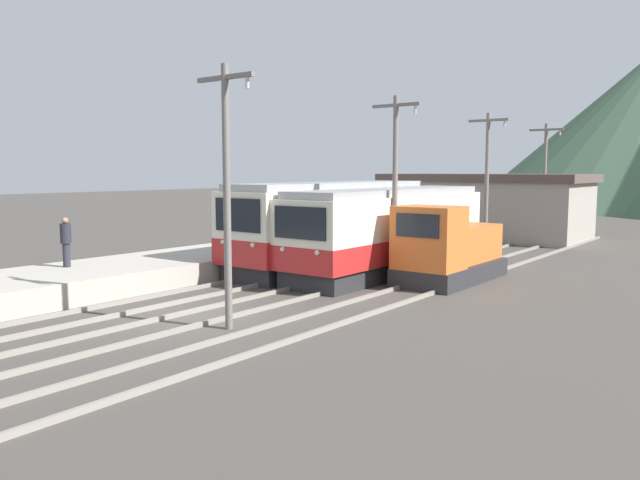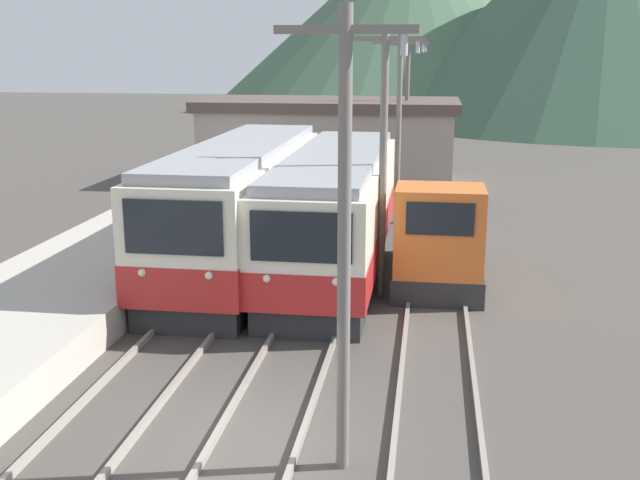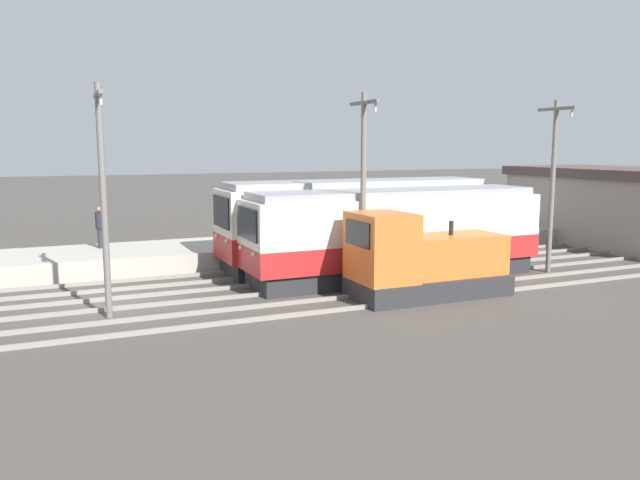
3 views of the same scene
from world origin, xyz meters
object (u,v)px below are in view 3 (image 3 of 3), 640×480
at_px(catenary_mast_near, 103,192).
at_px(person_on_platform, 100,226).
at_px(commuter_train_left, 357,227).
at_px(shunting_locomotive, 421,262).
at_px(catenary_mast_mid, 363,185).
at_px(catenary_mast_far, 553,180).
at_px(commuter_train_center, 394,237).

distance_m(catenary_mast_near, person_on_platform, 9.03).
distance_m(commuter_train_left, shunting_locomotive, 5.84).
xyz_separation_m(catenary_mast_near, catenary_mast_mid, (0.00, 8.70, 0.00)).
bearing_deg(catenary_mast_far, commuter_train_center, -103.03).
bearing_deg(catenary_mast_mid, catenary_mast_far, 90.00).
height_order(shunting_locomotive, catenary_mast_far, catenary_mast_far).
bearing_deg(catenary_mast_mid, commuter_train_center, 124.56).
bearing_deg(catenary_mast_mid, shunting_locomotive, 45.25).
distance_m(commuter_train_center, catenary_mast_mid, 3.44).
bearing_deg(catenary_mast_far, person_on_platform, -117.44).
xyz_separation_m(shunting_locomotive, catenary_mast_far, (-1.49, 7.20, 2.63)).
height_order(catenary_mast_mid, person_on_platform, catenary_mast_mid).
height_order(shunting_locomotive, person_on_platform, shunting_locomotive).
bearing_deg(catenary_mast_near, catenary_mast_mid, 90.00).
bearing_deg(shunting_locomotive, catenary_mast_mid, -134.75).
bearing_deg(person_on_platform, catenary_mast_near, -3.22).
relative_size(commuter_train_center, catenary_mast_far, 1.73).
bearing_deg(catenary_mast_far, catenary_mast_near, -90.00).
height_order(commuter_train_center, shunting_locomotive, commuter_train_center).
xyz_separation_m(commuter_train_center, catenary_mast_far, (1.51, 6.52, 2.19)).
height_order(commuter_train_center, catenary_mast_near, catenary_mast_near).
relative_size(catenary_mast_near, catenary_mast_mid, 1.00).
height_order(commuter_train_left, person_on_platform, commuter_train_left).
xyz_separation_m(catenary_mast_near, catenary_mast_far, (0.00, 17.41, 0.00)).
relative_size(shunting_locomotive, person_on_platform, 3.13).
bearing_deg(person_on_platform, commuter_train_left, 66.27).
relative_size(commuter_train_left, catenary_mast_far, 1.72).
relative_size(shunting_locomotive, catenary_mast_mid, 0.80).
relative_size(catenary_mast_far, person_on_platform, 3.92).
bearing_deg(person_on_platform, shunting_locomotive, 43.39).
relative_size(commuter_train_left, catenary_mast_mid, 1.72).
bearing_deg(commuter_train_left, person_on_platform, -113.73).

